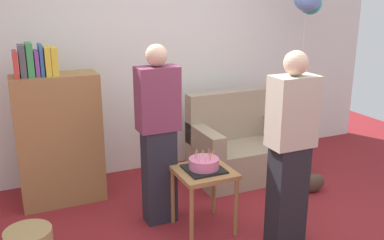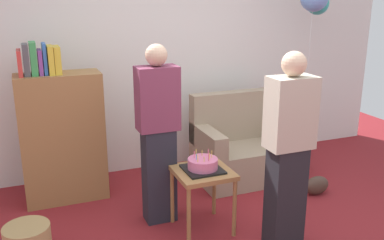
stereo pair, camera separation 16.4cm
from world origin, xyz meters
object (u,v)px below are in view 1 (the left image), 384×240
Objects in this scene: couch at (240,148)px; side_table at (204,179)px; person_holding_cake at (290,152)px; balloon_bunch at (309,0)px; bookshelf at (58,136)px; person_blowing_candles at (158,135)px; birthday_cake at (204,165)px; handbag at (313,183)px.

side_table is (-0.88, -0.89, 0.14)m from couch.
balloon_bunch is at bearing -105.26° from person_holding_cake.
side_table is (1.06, -1.08, -0.21)m from bookshelf.
person_holding_cake is at bearing -62.31° from person_blowing_candles.
couch is 3.44× the size of birthday_cake.
person_blowing_candles reaches higher than birthday_cake.
birthday_cake is (-0.88, -0.89, 0.28)m from couch.
bookshelf is 1.52m from birthday_cake.
side_table is at bearing -134.76° from couch.
person_blowing_candles is at bearing 133.73° from side_table.
person_holding_cake is 0.76× the size of balloon_bunch.
handbag is at bearing -20.73° from person_blowing_candles.
handbag is at bearing -19.85° from bookshelf.
side_table is at bearing -171.97° from handbag.
person_holding_cake reaches higher than side_table.
birthday_cake is 0.75m from person_holding_cake.
handbag is at bearing -117.09° from balloon_bunch.
balloon_bunch is at bearing 7.17° from couch.
couch is 1.53m from person_holding_cake.
couch is at bearing -79.80° from person_holding_cake.
person_blowing_candles is at bearing -153.90° from couch.
couch is 1.94× the size of side_table.
person_blowing_candles is (-0.30, 0.31, 0.22)m from birthday_cake.
person_holding_cake is at bearing -45.10° from side_table.
side_table is 2.03× the size of handbag.
couch is at bearing -172.83° from balloon_bunch.
birthday_cake is 1.49m from handbag.
bookshelf reaches higher than birthday_cake.
couch is at bearing 125.86° from handbag.
birthday_cake is 0.48m from person_blowing_candles.
person_holding_cake is 2.29m from balloon_bunch.
side_table is at bearing -45.43° from bookshelf.
person_blowing_candles is 5.82× the size of handbag.
bookshelf is 0.98× the size of person_holding_cake.
birthday_cake is at bearing 17.88° from side_table.
bookshelf is at bearing -20.14° from person_holding_cake.
person_blowing_candles is (-0.30, 0.31, 0.35)m from side_table.
birthday_cake is at bearing -171.98° from handbag.
balloon_bunch is (2.86, -0.07, 1.27)m from bookshelf.
balloon_bunch is (1.29, 1.51, 1.13)m from person_holding_cake.
balloon_bunch is (0.92, 0.12, 1.62)m from couch.
side_table reaches higher than handbag.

